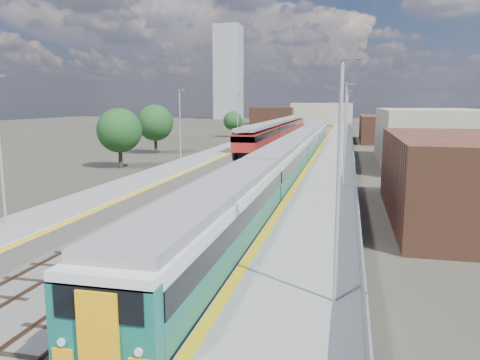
% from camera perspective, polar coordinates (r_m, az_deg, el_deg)
% --- Properties ---
extents(ground, '(320.00, 320.00, 0.00)m').
position_cam_1_polar(ground, '(62.87, 6.69, 2.84)').
color(ground, '#47443A').
rests_on(ground, ground).
extents(ballast_bed, '(10.50, 155.00, 0.06)m').
position_cam_1_polar(ballast_bed, '(65.61, 4.98, 3.17)').
color(ballast_bed, '#565451').
rests_on(ballast_bed, ground).
extents(tracks, '(8.96, 160.00, 0.17)m').
position_cam_1_polar(tracks, '(67.18, 5.69, 3.37)').
color(tracks, '#4C3323').
rests_on(tracks, ground).
extents(platform_right, '(4.70, 155.00, 8.52)m').
position_cam_1_polar(platform_right, '(64.94, 11.59, 3.40)').
color(platform_right, slate).
rests_on(platform_right, ground).
extents(platform_left, '(4.30, 155.00, 8.52)m').
position_cam_1_polar(platform_left, '(66.83, -0.81, 3.74)').
color(platform_left, slate).
rests_on(platform_left, ground).
extents(buildings, '(72.00, 185.50, 40.00)m').
position_cam_1_polar(buildings, '(152.78, 3.66, 10.75)').
color(buildings, brown).
rests_on(buildings, ground).
extents(green_train, '(2.78, 77.51, 3.06)m').
position_cam_1_polar(green_train, '(48.22, 6.60, 3.43)').
color(green_train, black).
rests_on(green_train, ground).
extents(red_train, '(3.06, 61.89, 3.86)m').
position_cam_1_polar(red_train, '(86.80, 4.84, 6.19)').
color(red_train, black).
rests_on(red_train, ground).
extents(tree_a, '(4.85, 4.85, 6.57)m').
position_cam_1_polar(tree_a, '(52.79, -14.49, 5.87)').
color(tree_a, '#382619').
rests_on(tree_a, ground).
extents(tree_b, '(5.07, 5.07, 6.87)m').
position_cam_1_polar(tree_b, '(67.04, -10.31, 6.87)').
color(tree_b, '#382619').
rests_on(tree_b, ground).
extents(tree_c, '(3.96, 3.96, 5.37)m').
position_cam_1_polar(tree_c, '(98.07, -0.88, 7.23)').
color(tree_c, '#382619').
rests_on(tree_c, ground).
extents(tree_d, '(4.11, 4.11, 5.58)m').
position_cam_1_polar(tree_d, '(83.33, 24.79, 6.07)').
color(tree_d, '#382619').
rests_on(tree_d, ground).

